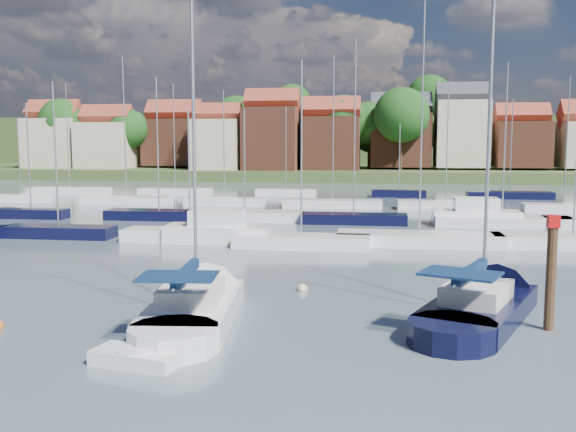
# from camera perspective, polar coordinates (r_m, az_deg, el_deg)

# --- Properties ---
(ground) EXTENTS (260.00, 260.00, 0.00)m
(ground) POSITION_cam_1_polar(r_m,az_deg,el_deg) (62.68, 3.01, 0.39)
(ground) COLOR #3F4B55
(ground) RESTS_ON ground
(sailboat_centre) EXTENTS (4.19, 11.74, 15.62)m
(sailboat_centre) POSITION_cam_1_polar(r_m,az_deg,el_deg) (26.55, -7.77, -7.64)
(sailboat_centre) COLOR white
(sailboat_centre) RESTS_ON ground
(sailboat_navy) EXTENTS (7.18, 11.75, 15.89)m
(sailboat_navy) POSITION_cam_1_polar(r_m,az_deg,el_deg) (27.41, 17.35, -7.43)
(sailboat_navy) COLOR black
(sailboat_navy) RESTS_ON ground
(tender) EXTENTS (2.94, 1.79, 0.59)m
(tender) POSITION_cam_1_polar(r_m,az_deg,el_deg) (20.88, -13.31, -12.14)
(tender) COLOR white
(tender) RESTS_ON ground
(timber_piling) EXTENTS (0.40, 0.40, 6.50)m
(timber_piling) POSITION_cam_1_polar(r_m,az_deg,el_deg) (25.45, 22.24, -6.81)
(timber_piling) COLOR #4C331E
(timber_piling) RESTS_ON ground
(buoy_d) EXTENTS (0.42, 0.42, 0.42)m
(buoy_d) POSITION_cam_1_polar(r_m,az_deg,el_deg) (22.08, -6.35, -11.57)
(buoy_d) COLOR beige
(buoy_d) RESTS_ON ground
(buoy_e) EXTENTS (0.48, 0.48, 0.48)m
(buoy_e) POSITION_cam_1_polar(r_m,az_deg,el_deg) (29.81, 1.29, -6.69)
(buoy_e) COLOR beige
(buoy_e) RESTS_ON ground
(buoy_f) EXTENTS (0.47, 0.47, 0.47)m
(buoy_f) POSITION_cam_1_polar(r_m,az_deg,el_deg) (22.29, 11.46, -11.49)
(buoy_f) COLOR #D85914
(buoy_f) RESTS_ON ground
(buoy_g) EXTENTS (0.54, 0.54, 0.54)m
(buoy_g) POSITION_cam_1_polar(r_m,az_deg,el_deg) (31.20, -10.27, -6.19)
(buoy_g) COLOR #D85914
(buoy_g) RESTS_ON ground
(marina_field) EXTENTS (79.62, 41.41, 15.93)m
(marina_field) POSITION_cam_1_polar(r_m,az_deg,el_deg) (57.68, 4.46, 0.26)
(marina_field) COLOR white
(marina_field) RESTS_ON ground
(far_shore_town) EXTENTS (212.46, 90.00, 22.27)m
(far_shore_town) POSITION_cam_1_polar(r_m,az_deg,el_deg) (154.76, 7.00, 5.83)
(far_shore_town) COLOR #3C4E27
(far_shore_town) RESTS_ON ground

